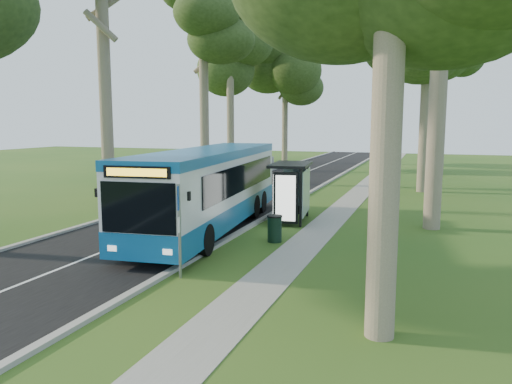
{
  "coord_description": "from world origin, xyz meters",
  "views": [
    {
      "loc": [
        7.42,
        -16.57,
        4.61
      ],
      "look_at": [
        0.29,
        3.5,
        1.6
      ],
      "focal_mm": 35.0,
      "sensor_mm": 36.0,
      "label": 1
    }
  ],
  "objects_px": {
    "bus_stop_sign": "(179,221)",
    "car_white": "(213,171)",
    "bus": "(209,189)",
    "car_silver": "(257,161)",
    "bus_shelter": "(291,181)",
    "litter_bin": "(275,229)"
  },
  "relations": [
    {
      "from": "bus_stop_sign",
      "to": "car_white",
      "type": "relative_size",
      "value": 0.71
    },
    {
      "from": "bus",
      "to": "car_white",
      "type": "relative_size",
      "value": 3.34
    },
    {
      "from": "bus",
      "to": "car_silver",
      "type": "relative_size",
      "value": 2.9
    },
    {
      "from": "bus_shelter",
      "to": "litter_bin",
      "type": "distance_m",
      "value": 4.06
    },
    {
      "from": "bus",
      "to": "bus_shelter",
      "type": "relative_size",
      "value": 3.96
    },
    {
      "from": "car_white",
      "to": "bus_stop_sign",
      "type": "bearing_deg",
      "value": -45.84
    },
    {
      "from": "bus",
      "to": "bus_stop_sign",
      "type": "bearing_deg",
      "value": -78.42
    },
    {
      "from": "litter_bin",
      "to": "car_white",
      "type": "height_order",
      "value": "car_white"
    },
    {
      "from": "litter_bin",
      "to": "car_silver",
      "type": "height_order",
      "value": "car_silver"
    },
    {
      "from": "bus_stop_sign",
      "to": "litter_bin",
      "type": "xyz_separation_m",
      "value": [
        1.29,
        5.24,
        -1.21
      ]
    },
    {
      "from": "bus",
      "to": "bus_shelter",
      "type": "bearing_deg",
      "value": 37.36
    },
    {
      "from": "bus",
      "to": "car_silver",
      "type": "distance_m",
      "value": 28.13
    },
    {
      "from": "bus_shelter",
      "to": "bus_stop_sign",
      "type": "bearing_deg",
      "value": -102.65
    },
    {
      "from": "bus_shelter",
      "to": "car_white",
      "type": "bearing_deg",
      "value": 118.54
    },
    {
      "from": "bus_shelter",
      "to": "car_silver",
      "type": "bearing_deg",
      "value": 105.64
    },
    {
      "from": "car_silver",
      "to": "bus_stop_sign",
      "type": "bearing_deg",
      "value": -68.63
    },
    {
      "from": "bus",
      "to": "bus_stop_sign",
      "type": "xyz_separation_m",
      "value": [
        1.99,
        -6.35,
        -0.05
      ]
    },
    {
      "from": "bus_shelter",
      "to": "bus",
      "type": "bearing_deg",
      "value": -143.94
    },
    {
      "from": "bus",
      "to": "bus_stop_sign",
      "type": "height_order",
      "value": "bus"
    },
    {
      "from": "bus_stop_sign",
      "to": "bus_shelter",
      "type": "height_order",
      "value": "bus_stop_sign"
    },
    {
      "from": "litter_bin",
      "to": "car_white",
      "type": "xyz_separation_m",
      "value": [
        -11.13,
        18.76,
        0.15
      ]
    },
    {
      "from": "bus_stop_sign",
      "to": "car_silver",
      "type": "xyz_separation_m",
      "value": [
        -9.36,
        33.49,
        -0.99
      ]
    }
  ]
}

